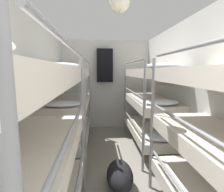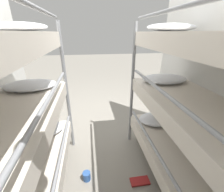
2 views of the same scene
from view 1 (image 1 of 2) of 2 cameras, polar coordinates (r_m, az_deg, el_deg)
name	(u,v)px [view 1 (image 1 of 2)]	position (r m, az deg, el deg)	size (l,w,h in m)	color
wall_left	(26,101)	(2.60, -26.37, -1.48)	(0.06, 5.29, 2.48)	silver
wall_right	(200,99)	(2.84, 26.78, -0.74)	(0.06, 5.29, 2.48)	silver
wall_back	(106,85)	(5.02, -1.86, 3.68)	(2.51, 0.06, 2.48)	silver
bunk_stack_left_near	(22,161)	(1.50, -27.42, -18.24)	(0.75, 1.88, 1.84)	gray
bunk_stack_left_far	(69,103)	(3.59, -13.74, -2.35)	(0.75, 1.88, 1.84)	gray
bunk_stack_right_far	(150,102)	(3.71, 12.27, -1.96)	(0.75, 1.88, 1.84)	gray
duffel_bag	(120,176)	(2.69, 2.54, -24.56)	(0.37, 0.61, 0.37)	black
hanging_coat	(105,66)	(4.86, -2.36, 9.91)	(0.44, 0.12, 0.90)	black
ceiling_light	(120,1)	(2.25, 2.56, 28.51)	(0.24, 0.24, 0.24)	#F4EFCC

